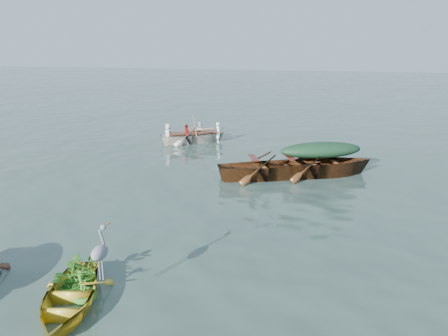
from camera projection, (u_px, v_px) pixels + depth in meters
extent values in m
plane|color=#354A42|center=(208.00, 218.00, 10.96)|extent=(140.00, 140.00, 0.00)
imported|color=gold|center=(70.00, 308.00, 7.18)|extent=(2.07, 3.03, 0.73)
imported|color=#572F14|center=(319.00, 176.00, 14.52)|extent=(5.18, 3.59, 1.21)
imported|color=#502F14|center=(271.00, 178.00, 14.25)|extent=(4.97, 3.43, 1.15)
imported|color=silver|center=(194.00, 143.00, 19.43)|extent=(4.02, 3.21, 0.94)
ellipsoid|color=black|center=(321.00, 150.00, 14.29)|extent=(2.85, 1.97, 0.52)
imported|color=#2E661A|center=(76.00, 256.00, 7.53)|extent=(0.96, 1.08, 0.60)
imported|color=white|center=(193.00, 124.00, 19.20)|extent=(2.95, 2.45, 0.76)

